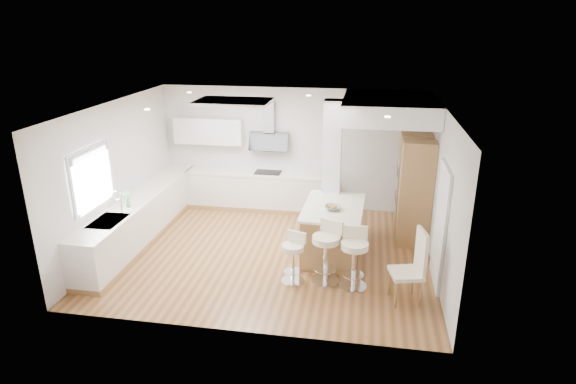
% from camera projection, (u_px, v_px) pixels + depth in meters
% --- Properties ---
extents(ground, '(6.00, 6.00, 0.00)m').
position_uv_depth(ground, '(271.00, 252.00, 9.24)').
color(ground, '#9C673A').
rests_on(ground, ground).
extents(ceiling, '(6.00, 5.00, 0.02)m').
position_uv_depth(ceiling, '(271.00, 252.00, 9.24)').
color(ceiling, white).
rests_on(ceiling, ground).
extents(wall_back, '(6.00, 0.04, 2.80)m').
position_uv_depth(wall_back, '(292.00, 149.00, 11.08)').
color(wall_back, silver).
rests_on(wall_back, ground).
extents(wall_left, '(0.04, 5.00, 2.80)m').
position_uv_depth(wall_left, '(117.00, 175.00, 9.23)').
color(wall_left, silver).
rests_on(wall_left, ground).
extents(wall_right, '(0.04, 5.00, 2.80)m').
position_uv_depth(wall_right, '(440.00, 193.00, 8.30)').
color(wall_right, silver).
rests_on(wall_right, ground).
extents(skylight, '(4.10, 2.10, 0.06)m').
position_uv_depth(skylight, '(234.00, 102.00, 8.97)').
color(skylight, white).
rests_on(skylight, ground).
extents(window_left, '(0.06, 1.28, 1.07)m').
position_uv_depth(window_left, '(91.00, 175.00, 8.29)').
color(window_left, white).
rests_on(window_left, ground).
extents(doorway_right, '(0.05, 1.00, 2.10)m').
position_uv_depth(doorway_right, '(440.00, 228.00, 7.88)').
color(doorway_right, '#4C453B').
rests_on(doorway_right, ground).
extents(counter_left, '(0.63, 4.50, 1.35)m').
position_uv_depth(counter_left, '(142.00, 217.00, 9.71)').
color(counter_left, '#A87C48').
rests_on(counter_left, ground).
extents(counter_back, '(3.62, 0.63, 2.50)m').
position_uv_depth(counter_back, '(251.00, 180.00, 11.21)').
color(counter_back, '#A87C48').
rests_on(counter_back, ground).
extents(pillar, '(0.35, 0.35, 2.80)m').
position_uv_depth(pillar, '(332.00, 171.00, 9.48)').
color(pillar, white).
rests_on(pillar, ground).
extents(soffit, '(1.78, 2.20, 0.40)m').
position_uv_depth(soffit, '(389.00, 108.00, 9.33)').
color(soffit, white).
rests_on(soffit, ground).
extents(oven_column, '(0.63, 1.21, 2.10)m').
position_uv_depth(oven_column, '(414.00, 188.00, 9.60)').
color(oven_column, '#A87C48').
rests_on(oven_column, ground).
extents(peninsula, '(1.14, 1.67, 1.07)m').
position_uv_depth(peninsula, '(333.00, 231.00, 8.99)').
color(peninsula, '#A87C48').
rests_on(peninsula, ground).
extents(bar_stool_a, '(0.50, 0.50, 0.88)m').
position_uv_depth(bar_stool_a, '(293.00, 255.00, 8.07)').
color(bar_stool_a, white).
rests_on(bar_stool_a, ground).
extents(bar_stool_b, '(0.65, 0.65, 1.08)m').
position_uv_depth(bar_stool_b, '(327.00, 249.00, 8.03)').
color(bar_stool_b, white).
rests_on(bar_stool_b, ground).
extents(bar_stool_c, '(0.47, 0.47, 1.04)m').
position_uv_depth(bar_stool_c, '(354.00, 255.00, 7.87)').
color(bar_stool_c, white).
rests_on(bar_stool_c, ground).
extents(dining_chair, '(0.57, 0.57, 1.22)m').
position_uv_depth(dining_chair, '(414.00, 264.00, 7.44)').
color(dining_chair, '#F4E9C6').
rests_on(dining_chair, ground).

